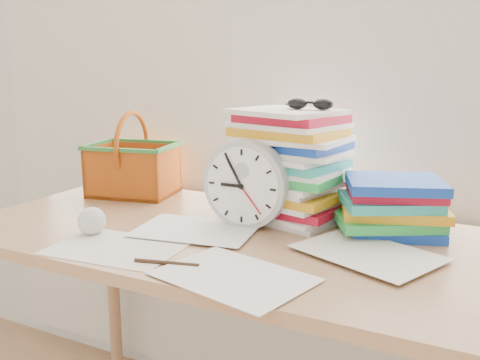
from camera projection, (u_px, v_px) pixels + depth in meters
The scene contains 10 objects.
curtain at pixel (286, 20), 1.58m from camera, with size 2.40×0.01×2.50m, color silver.
desk at pixel (225, 259), 1.39m from camera, with size 1.40×0.70×0.75m.
paper_stack at pixel (290, 165), 1.46m from camera, with size 0.31×0.25×0.30m, color white, non-canonical shape.
clock at pixel (246, 184), 1.39m from camera, with size 0.23×0.23×0.05m, color #ACAEAF.
sunglasses at pixel (310, 104), 1.40m from camera, with size 0.14×0.12×0.04m, color black, non-canonical shape.
book_stack at pixel (391, 206), 1.34m from camera, with size 0.28×0.21×0.14m, color white, non-canonical shape.
basket at pixel (133, 154), 1.74m from camera, with size 0.27×0.21×0.27m, color #BB5512, non-canonical shape.
crumpled_ball at pixel (92, 221), 1.34m from camera, with size 0.07×0.07×0.07m, color silver.
pen at pixel (167, 263), 1.14m from camera, with size 0.01×0.01×0.15m, color black.
scattered_papers at pixel (225, 230), 1.37m from camera, with size 1.26×0.42×0.02m, color white, non-canonical shape.
Camera 1 is at (0.64, 0.45, 1.17)m, focal length 40.00 mm.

